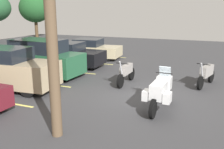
{
  "coord_description": "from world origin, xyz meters",
  "views": [
    {
      "loc": [
        -9.74,
        -2.55,
        3.57
      ],
      "look_at": [
        0.09,
        1.4,
        0.83
      ],
      "focal_mm": 40.16,
      "sensor_mm": 36.0,
      "label": 1
    }
  ],
  "objects_px": {
    "car_tan": "(6,69)",
    "car_black": "(68,54)",
    "motorcycle_touring": "(160,90)",
    "motorcycle_second": "(126,73)",
    "motorcycle_third": "(206,74)",
    "car_green": "(43,58)",
    "car_champagne": "(91,49)"
  },
  "relations": [
    {
      "from": "motorcycle_third",
      "to": "car_green",
      "type": "relative_size",
      "value": 0.49
    },
    {
      "from": "motorcycle_third",
      "to": "car_tan",
      "type": "bearing_deg",
      "value": 114.08
    },
    {
      "from": "motorcycle_touring",
      "to": "motorcycle_third",
      "type": "bearing_deg",
      "value": -21.93
    },
    {
      "from": "motorcycle_touring",
      "to": "car_black",
      "type": "relative_size",
      "value": 0.5
    },
    {
      "from": "car_black",
      "to": "car_champagne",
      "type": "xyz_separation_m",
      "value": [
        3.0,
        -0.24,
        -0.06
      ]
    },
    {
      "from": "motorcycle_third",
      "to": "car_black",
      "type": "distance_m",
      "value": 8.67
    },
    {
      "from": "motorcycle_touring",
      "to": "car_tan",
      "type": "height_order",
      "value": "car_tan"
    },
    {
      "from": "motorcycle_second",
      "to": "car_champagne",
      "type": "height_order",
      "value": "car_champagne"
    },
    {
      "from": "car_black",
      "to": "motorcycle_touring",
      "type": "bearing_deg",
      "value": -125.73
    },
    {
      "from": "car_green",
      "to": "car_champagne",
      "type": "xyz_separation_m",
      "value": [
        5.64,
        -0.14,
        -0.29
      ]
    },
    {
      "from": "motorcycle_third",
      "to": "motorcycle_second",
      "type": "bearing_deg",
      "value": 106.55
    },
    {
      "from": "motorcycle_touring",
      "to": "motorcycle_third",
      "type": "distance_m",
      "value": 3.98
    },
    {
      "from": "motorcycle_third",
      "to": "car_tan",
      "type": "xyz_separation_m",
      "value": [
        -3.85,
        8.61,
        0.36
      ]
    },
    {
      "from": "car_tan",
      "to": "car_black",
      "type": "distance_m",
      "value": 5.25
    },
    {
      "from": "motorcycle_touring",
      "to": "car_green",
      "type": "distance_m",
      "value": 7.4
    },
    {
      "from": "motorcycle_touring",
      "to": "car_green",
      "type": "height_order",
      "value": "car_green"
    },
    {
      "from": "car_champagne",
      "to": "car_black",
      "type": "bearing_deg",
      "value": 175.52
    },
    {
      "from": "motorcycle_touring",
      "to": "car_tan",
      "type": "distance_m",
      "value": 7.13
    },
    {
      "from": "motorcycle_touring",
      "to": "motorcycle_third",
      "type": "height_order",
      "value": "motorcycle_touring"
    },
    {
      "from": "car_green",
      "to": "car_champagne",
      "type": "distance_m",
      "value": 5.65
    },
    {
      "from": "motorcycle_touring",
      "to": "car_champagne",
      "type": "relative_size",
      "value": 0.53
    },
    {
      "from": "car_tan",
      "to": "car_champagne",
      "type": "xyz_separation_m",
      "value": [
        8.25,
        -0.29,
        -0.24
      ]
    },
    {
      "from": "motorcycle_touring",
      "to": "car_tan",
      "type": "xyz_separation_m",
      "value": [
        -0.16,
        7.12,
        0.24
      ]
    },
    {
      "from": "motorcycle_touring",
      "to": "car_tan",
      "type": "bearing_deg",
      "value": 91.27
    },
    {
      "from": "motorcycle_third",
      "to": "car_tan",
      "type": "height_order",
      "value": "car_tan"
    },
    {
      "from": "motorcycle_third",
      "to": "car_green",
      "type": "height_order",
      "value": "car_green"
    },
    {
      "from": "motorcycle_touring",
      "to": "car_black",
      "type": "height_order",
      "value": "car_black"
    },
    {
      "from": "motorcycle_third",
      "to": "car_black",
      "type": "xyz_separation_m",
      "value": [
        1.4,
        8.55,
        0.17
      ]
    },
    {
      "from": "car_green",
      "to": "car_black",
      "type": "xyz_separation_m",
      "value": [
        2.63,
        0.09,
        -0.23
      ]
    },
    {
      "from": "car_green",
      "to": "car_champagne",
      "type": "height_order",
      "value": "car_green"
    },
    {
      "from": "car_green",
      "to": "car_black",
      "type": "bearing_deg",
      "value": 1.98
    },
    {
      "from": "motorcycle_touring",
      "to": "motorcycle_second",
      "type": "height_order",
      "value": "motorcycle_touring"
    }
  ]
}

